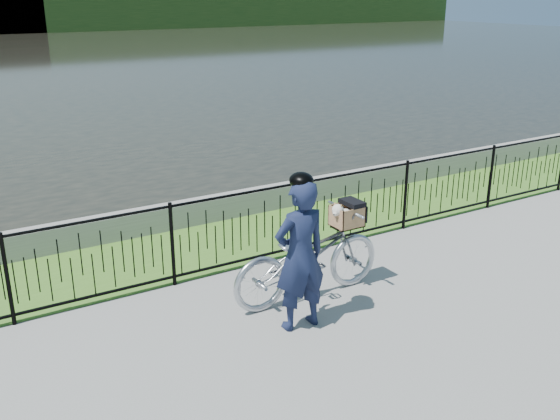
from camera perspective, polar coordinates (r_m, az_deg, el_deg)
ground at (r=7.58m, az=2.22°, el=-9.67°), size 120.00×120.00×0.00m
grass_strip at (r=9.63m, az=-6.33°, el=-3.17°), size 60.00×2.00×0.01m
quay_wall at (r=10.42m, az=-8.72°, el=-0.35°), size 60.00×0.30×0.40m
fence at (r=8.58m, az=-3.62°, el=-1.85°), size 14.00×0.06×1.15m
far_building_right at (r=64.77m, az=-23.64°, el=16.01°), size 6.00×3.00×3.20m
bicycle_rig at (r=7.79m, az=2.64°, el=-4.24°), size 2.10×0.73×1.20m
cyclist at (r=6.97m, az=1.85°, el=-4.03°), size 0.65×0.43×1.84m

